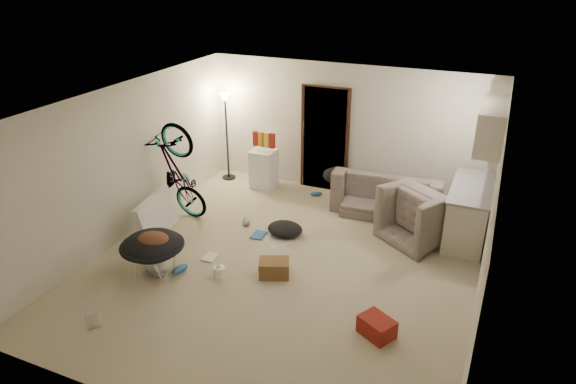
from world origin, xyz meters
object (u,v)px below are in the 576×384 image
at_px(sofa, 387,197).
at_px(saucer_chair, 153,251).
at_px(armchair, 426,219).
at_px(kitchen_counter, 468,213).
at_px(tv_box, 156,217).
at_px(floor_lamp, 226,118).
at_px(mini_fridge, 264,169).
at_px(drink_case_b, 377,327).
at_px(drink_case_a, 274,268).
at_px(juicer, 219,271).
at_px(bicycle, 179,193).

bearing_deg(sofa, saucer_chair, 48.69).
bearing_deg(saucer_chair, armchair, 37.50).
bearing_deg(kitchen_counter, sofa, 162.55).
bearing_deg(tv_box, floor_lamp, 83.41).
distance_m(mini_fridge, saucer_chair, 3.47).
xyz_separation_m(tv_box, drink_case_b, (3.99, -1.01, -0.22)).
relative_size(kitchen_counter, armchair, 1.44).
bearing_deg(drink_case_a, juicer, -175.94).
xyz_separation_m(floor_lamp, drink_case_a, (2.39, -2.92, -1.18)).
bearing_deg(drink_case_b, tv_box, -164.43).
height_order(bicycle, juicer, bicycle).
bearing_deg(juicer, armchair, 42.91).
xyz_separation_m(bicycle, tv_box, (0.00, -0.68, -0.14)).
relative_size(armchair, mini_fridge, 1.34).
distance_m(bicycle, saucer_chair, 1.78).
bearing_deg(mini_fridge, sofa, -2.00).
bearing_deg(bicycle, saucer_chair, -153.33).
bearing_deg(tv_box, drink_case_b, -22.96).
xyz_separation_m(bicycle, drink_case_b, (3.99, -1.69, -0.37)).
height_order(floor_lamp, kitchen_counter, floor_lamp).
distance_m(saucer_chair, drink_case_b, 3.33).
bearing_deg(drink_case_a, tv_box, 149.49).
bearing_deg(mini_fridge, saucer_chair, -91.56).
distance_m(sofa, armchair, 1.09).
height_order(saucer_chair, drink_case_a, saucer_chair).
distance_m(armchair, tv_box, 4.44).
relative_size(mini_fridge, juicer, 3.22).
bearing_deg(tv_box, bicycle, 81.21).
xyz_separation_m(armchair, drink_case_b, (-0.12, -2.68, -0.22)).
bearing_deg(saucer_chair, drink_case_b, -0.66).
relative_size(saucer_chair, drink_case_b, 2.23).
distance_m(saucer_chair, tv_box, 1.17).
height_order(kitchen_counter, tv_box, kitchen_counter).
bearing_deg(saucer_chair, drink_case_a, 21.64).
relative_size(floor_lamp, kitchen_counter, 1.21).
bearing_deg(saucer_chair, bicycle, 111.86).
distance_m(mini_fridge, drink_case_b, 4.76).
xyz_separation_m(armchair, mini_fridge, (-3.34, 0.82, 0.05)).
height_order(sofa, tv_box, tv_box).
distance_m(drink_case_a, drink_case_b, 1.83).
bearing_deg(mini_fridge, tv_box, -106.92).
relative_size(floor_lamp, drink_case_b, 4.37).
xyz_separation_m(kitchen_counter, drink_case_b, (-0.74, -2.95, -0.32)).
distance_m(tv_box, juicer, 1.73).
xyz_separation_m(bicycle, saucer_chair, (0.66, -1.65, -0.10)).
height_order(kitchen_counter, bicycle, bicycle).
height_order(sofa, bicycle, bicycle).
bearing_deg(mini_fridge, armchair, -13.57).
height_order(floor_lamp, bicycle, floor_lamp).
height_order(sofa, armchair, armchair).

